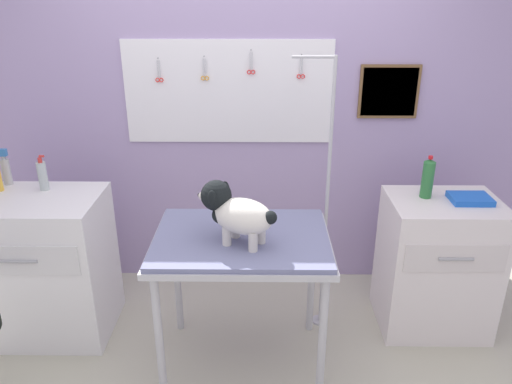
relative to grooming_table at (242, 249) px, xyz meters
The scene contains 10 objects.
rear_wall_panel 1.08m from the grooming_table, 89.96° to the left, with size 4.00×0.09×2.30m.
grooming_table is the anchor object (origin of this frame).
grooming_arm 0.63m from the grooming_table, 37.18° to the left, with size 0.30×0.11×1.77m.
dog 0.27m from the grooming_table, 113.87° to the right, with size 0.44×0.33×0.33m.
counter_left 1.34m from the grooming_table, 166.82° to the left, with size 0.80×0.58×0.94m.
cabinet_right 1.34m from the grooming_table, 17.24° to the left, with size 0.68×0.54×0.90m.
spray_bottle_tall 1.63m from the grooming_table, 160.78° to the left, with size 0.05×0.05×0.24m.
spray_bottle_short 1.35m from the grooming_table, 160.65° to the left, with size 0.06×0.06×0.23m.
soda_bottle 1.24m from the grooming_table, 21.61° to the left, with size 0.07×0.07×0.27m.
supply_tray 1.44m from the grooming_table, 15.42° to the left, with size 0.24×0.18×0.04m.
Camera 1 is at (0.11, -2.11, 2.11)m, focal length 34.50 mm.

